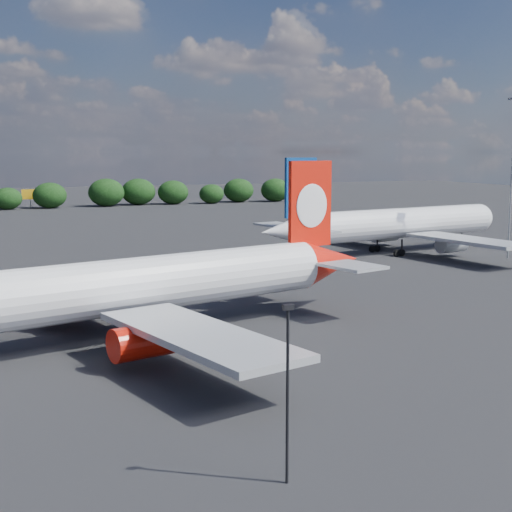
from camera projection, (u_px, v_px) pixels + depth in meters
name	position (u px, v px, depth m)	size (l,w,h in m)	color
ground	(18.00, 273.00, 98.69)	(500.00, 500.00, 0.00)	black
qantas_airliner	(157.00, 284.00, 64.31)	(47.71, 45.68, 15.72)	white
china_southern_airliner	(391.00, 225.00, 116.73)	(48.35, 46.13, 15.79)	white
apron_lamp_post	(288.00, 383.00, 35.34)	(0.55, 0.30, 9.26)	black
billboard_yellow	(30.00, 195.00, 214.35)	(5.00, 0.30, 5.50)	gold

